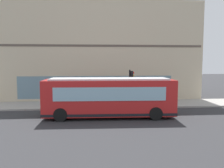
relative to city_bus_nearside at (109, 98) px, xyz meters
The scene contains 10 objects.
ground 1.82m from the city_bus_nearside, 66.28° to the left, with size 120.00×120.00×0.00m, color #2D2D30.
sidewalk_curb 5.29m from the city_bus_nearside, ahead, with size 4.05×40.00×0.15m, color #9E9991.
building_corner 12.60m from the city_bus_nearside, ahead, with size 9.89×23.61×10.94m.
city_bus_nearside is the anchor object (origin of this frame).
traffic_light_near_corner 4.38m from the city_bus_nearside, 33.13° to the right, with size 0.32×0.49×3.43m.
fire_hydrant 3.98m from the city_bus_nearside, 12.61° to the left, with size 0.35×0.35×0.74m.
pedestrian_near_building_entrance 6.20m from the city_bus_nearside, 20.25° to the right, with size 0.32×0.32×1.80m.
pedestrian_by_light_pole 9.03m from the city_bus_nearside, 50.40° to the right, with size 0.32×0.32×1.76m.
pedestrian_near_hydrant 5.52m from the city_bus_nearside, 29.02° to the left, with size 0.32×0.32×1.64m.
newspaper_vending_box 4.93m from the city_bus_nearside, ahead, with size 0.44×0.42×0.90m.
Camera 1 is at (-18.20, 0.46, 4.35)m, focal length 37.19 mm.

